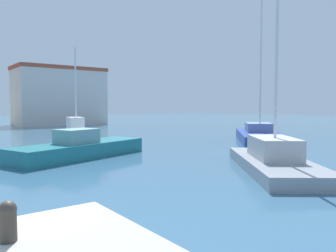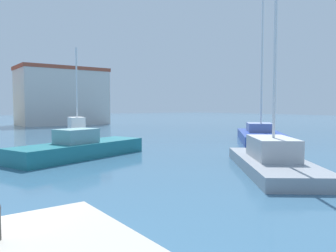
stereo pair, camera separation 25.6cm
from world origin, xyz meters
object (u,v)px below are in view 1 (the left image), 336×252
(sailboat_blue_center_channel, at_px, (259,135))
(sailboat_grey_behind_lamppost, at_px, (274,159))
(sailboat_white_distant_east, at_px, (76,133))
(mooring_bollard, at_px, (8,219))
(motorboat_teal_near_pier, at_px, (80,148))

(sailboat_blue_center_channel, bearing_deg, sailboat_grey_behind_lamppost, -139.73)
(sailboat_grey_behind_lamppost, distance_m, sailboat_white_distant_east, 16.25)
(sailboat_grey_behind_lamppost, bearing_deg, sailboat_blue_center_channel, 40.27)
(mooring_bollard, height_order, motorboat_teal_near_pier, mooring_bollard)
(motorboat_teal_near_pier, relative_size, sailboat_white_distant_east, 1.12)
(motorboat_teal_near_pier, bearing_deg, sailboat_white_distant_east, 69.44)
(sailboat_grey_behind_lamppost, bearing_deg, motorboat_teal_near_pier, 121.59)
(motorboat_teal_near_pier, bearing_deg, sailboat_grey_behind_lamppost, -58.41)
(mooring_bollard, bearing_deg, motorboat_teal_near_pier, 64.07)
(mooring_bollard, height_order, sailboat_grey_behind_lamppost, sailboat_grey_behind_lamppost)
(motorboat_teal_near_pier, bearing_deg, sailboat_blue_center_channel, -1.93)
(sailboat_blue_center_channel, distance_m, sailboat_white_distant_east, 14.22)
(motorboat_teal_near_pier, distance_m, sailboat_white_distant_east, 8.20)
(sailboat_blue_center_channel, distance_m, motorboat_teal_near_pier, 14.53)
(sailboat_grey_behind_lamppost, height_order, sailboat_white_distant_east, sailboat_grey_behind_lamppost)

